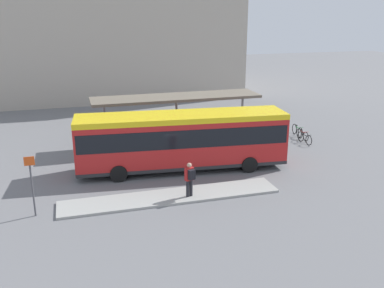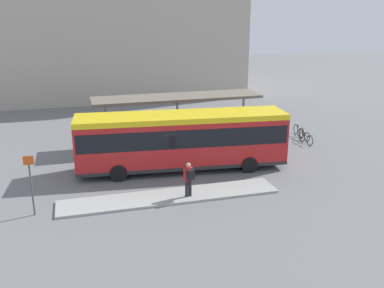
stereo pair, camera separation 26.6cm
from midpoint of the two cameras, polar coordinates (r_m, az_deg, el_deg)
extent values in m
plane|color=slate|center=(24.77, -1.62, -3.36)|extent=(120.00, 120.00, 0.00)
cube|color=#9E9E99|center=(21.12, -3.18, -7.03)|extent=(10.78, 1.80, 0.12)
cube|color=red|center=(24.18, -1.65, 0.65)|extent=(11.93, 3.57, 2.92)
cube|color=yellow|center=(23.84, -1.68, 3.66)|extent=(11.95, 3.59, 0.30)
cube|color=black|center=(24.08, -1.66, 1.44)|extent=(11.70, 3.57, 1.02)
cube|color=black|center=(25.64, 11.37, 2.10)|extent=(0.29, 2.28, 1.12)
cube|color=#28282B|center=(24.61, -1.62, -2.38)|extent=(11.94, 3.58, 0.20)
cylinder|color=black|center=(26.49, 5.75, -0.99)|extent=(0.94, 0.36, 0.92)
cylinder|color=black|center=(24.35, 7.34, -2.73)|extent=(0.94, 0.36, 0.92)
cylinder|color=black|center=(25.45, -10.19, -1.96)|extent=(0.94, 0.36, 0.92)
cylinder|color=black|center=(23.21, -10.07, -3.89)|extent=(0.94, 0.36, 0.92)
cylinder|color=#232328|center=(20.80, -0.95, -5.95)|extent=(0.16, 0.16, 0.84)
cylinder|color=#232328|center=(20.89, -0.50, -5.85)|extent=(0.16, 0.16, 0.84)
cube|color=#B21E1E|center=(20.56, -0.73, -4.02)|extent=(0.47, 0.33, 0.63)
cube|color=black|center=(20.38, -0.41, -4.12)|extent=(0.36, 0.28, 0.48)
sphere|color=tan|center=(20.40, -0.74, -2.83)|extent=(0.23, 0.23, 0.23)
torus|color=black|center=(30.01, 15.06, 0.49)|extent=(0.10, 0.71, 0.71)
torus|color=black|center=(30.75, 14.04, 0.98)|extent=(0.10, 0.71, 0.71)
cylinder|color=black|center=(30.31, 14.58, 1.15)|extent=(0.09, 0.75, 0.04)
cylinder|color=black|center=(30.46, 14.39, 1.13)|extent=(0.04, 0.04, 0.35)
cube|color=black|center=(30.42, 14.41, 1.45)|extent=(0.08, 0.18, 0.04)
cylinder|color=black|center=(29.99, 15.00, 1.11)|extent=(0.48, 0.07, 0.03)
torus|color=black|center=(30.91, 14.69, 0.97)|extent=(0.06, 0.67, 0.67)
torus|color=black|center=(31.64, 13.85, 1.41)|extent=(0.06, 0.67, 0.67)
cylinder|color=red|center=(31.22, 14.29, 1.58)|extent=(0.05, 0.70, 0.04)
cylinder|color=red|center=(31.36, 14.14, 1.56)|extent=(0.04, 0.04, 0.32)
cube|color=black|center=(31.32, 14.16, 1.85)|extent=(0.07, 0.18, 0.04)
cylinder|color=red|center=(30.90, 14.65, 1.54)|extent=(0.48, 0.04, 0.03)
torus|color=black|center=(31.58, 14.01, 1.47)|extent=(0.12, 0.76, 0.76)
torus|color=black|center=(32.49, 13.27, 1.97)|extent=(0.12, 0.76, 0.76)
cylinder|color=#287F3D|center=(31.97, 13.67, 2.15)|extent=(0.12, 0.81, 0.04)
cylinder|color=#287F3D|center=(32.15, 13.53, 2.13)|extent=(0.04, 0.04, 0.38)
cube|color=black|center=(32.10, 13.55, 2.46)|extent=(0.09, 0.19, 0.04)
cylinder|color=#287F3D|center=(31.58, 13.98, 2.11)|extent=(0.48, 0.08, 0.03)
cube|color=#706656|center=(28.73, -2.38, 6.24)|extent=(11.28, 2.66, 0.18)
cylinder|color=gray|center=(28.38, -11.78, 2.31)|extent=(0.16, 0.16, 3.12)
cylinder|color=gray|center=(30.57, 6.43, 3.66)|extent=(0.16, 0.16, 3.12)
cylinder|color=gray|center=(29.10, -2.34, 3.05)|extent=(0.16, 0.16, 3.12)
cylinder|color=slate|center=(26.85, -11.37, -1.49)|extent=(0.69, 0.69, 0.48)
sphere|color=#286B2D|center=(26.68, -11.44, -0.39)|extent=(0.79, 0.79, 0.79)
cylinder|color=slate|center=(26.76, -6.27, -1.26)|extent=(0.72, 0.72, 0.52)
sphere|color=#337F38|center=(26.59, -6.31, -0.10)|extent=(0.83, 0.83, 0.83)
cylinder|color=#4C4C51|center=(20.18, -20.82, -5.89)|extent=(0.08, 0.08, 2.40)
cube|color=#D84C19|center=(19.70, -21.25, -2.14)|extent=(0.44, 0.03, 0.40)
cube|color=#B2A899|center=(48.97, -13.05, 17.26)|extent=(28.79, 15.55, 17.95)
camera|label=1|loc=(0.13, -90.31, -0.10)|focal=40.00mm
camera|label=2|loc=(0.13, 89.69, 0.10)|focal=40.00mm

